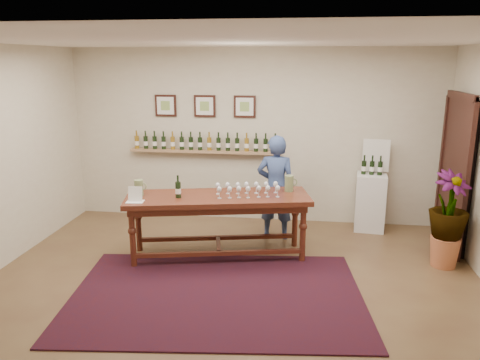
# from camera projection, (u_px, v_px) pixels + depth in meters

# --- Properties ---
(ground) EXTENTS (6.00, 6.00, 0.00)m
(ground) POSITION_uv_depth(u_px,v_px,m) (231.00, 287.00, 5.52)
(ground) COLOR #533724
(ground) RESTS_ON ground
(room_shell) EXTENTS (6.00, 6.00, 6.00)m
(room_shell) POSITION_uv_depth(u_px,v_px,m) (394.00, 166.00, 6.75)
(room_shell) COLOR beige
(room_shell) RESTS_ON ground
(rug) EXTENTS (3.50, 2.52, 0.02)m
(rug) POSITION_uv_depth(u_px,v_px,m) (217.00, 295.00, 5.31)
(rug) COLOR #480F0C
(rug) RESTS_ON ground
(tasting_table) EXTENTS (2.53, 1.26, 0.86)m
(tasting_table) POSITION_uv_depth(u_px,v_px,m) (218.00, 205.00, 6.22)
(tasting_table) COLOR #402210
(tasting_table) RESTS_ON ground
(table_glasses) EXTENTS (1.22, 0.54, 0.16)m
(table_glasses) POSITION_uv_depth(u_px,v_px,m) (248.00, 189.00, 6.17)
(table_glasses) COLOR silver
(table_glasses) RESTS_ON tasting_table
(table_bottles) EXTENTS (0.29, 0.20, 0.28)m
(table_bottles) POSITION_uv_depth(u_px,v_px,m) (178.00, 186.00, 6.10)
(table_bottles) COLOR black
(table_bottles) RESTS_ON tasting_table
(pitcher_left) EXTENTS (0.17, 0.17, 0.21)m
(pitcher_left) POSITION_uv_depth(u_px,v_px,m) (139.00, 188.00, 6.17)
(pitcher_left) COLOR #6C7B4D
(pitcher_left) RESTS_ON tasting_table
(pitcher_right) EXTENTS (0.17, 0.17, 0.22)m
(pitcher_right) POSITION_uv_depth(u_px,v_px,m) (289.00, 183.00, 6.37)
(pitcher_right) COLOR #6C7B4D
(pitcher_right) RESTS_ON tasting_table
(menu_card) EXTENTS (0.23, 0.17, 0.19)m
(menu_card) POSITION_uv_depth(u_px,v_px,m) (135.00, 194.00, 5.91)
(menu_card) COLOR white
(menu_card) RESTS_ON tasting_table
(display_pedestal) EXTENTS (0.49, 0.49, 0.89)m
(display_pedestal) POSITION_uv_depth(u_px,v_px,m) (370.00, 202.00, 7.31)
(display_pedestal) COLOR silver
(display_pedestal) RESTS_ON ground
(pedestal_bottles) EXTENTS (0.33, 0.12, 0.32)m
(pedestal_bottles) POSITION_uv_depth(u_px,v_px,m) (372.00, 164.00, 7.15)
(pedestal_bottles) COLOR black
(pedestal_bottles) RESTS_ON display_pedestal
(info_sign) EXTENTS (0.40, 0.06, 0.55)m
(info_sign) POSITION_uv_depth(u_px,v_px,m) (376.00, 155.00, 7.23)
(info_sign) COLOR white
(info_sign) RESTS_ON display_pedestal
(potted_plant) EXTENTS (0.79, 0.79, 1.09)m
(potted_plant) POSITION_uv_depth(u_px,v_px,m) (448.00, 220.00, 5.93)
(potted_plant) COLOR #B2613B
(potted_plant) RESTS_ON ground
(person) EXTENTS (0.59, 0.41, 1.56)m
(person) POSITION_uv_depth(u_px,v_px,m) (276.00, 187.00, 6.90)
(person) COLOR navy
(person) RESTS_ON ground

